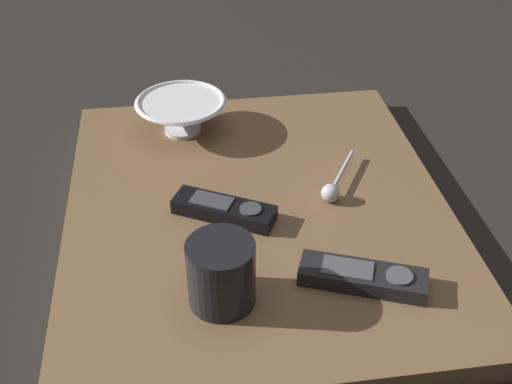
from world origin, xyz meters
TOP-DOWN VIEW (x-y plane):
  - ground_plane at (0.00, 0.00)m, footprint 6.00×6.00m
  - table at (0.00, 0.00)m, footprint 0.57×0.67m
  - cereal_bowl at (0.10, -0.23)m, footprint 0.16×0.16m
  - coffee_mug at (0.07, 0.19)m, footprint 0.09×0.09m
  - teaspoon at (-0.12, -0.00)m, footprint 0.08×0.12m
  - tv_remote_near at (0.05, 0.02)m, footprint 0.16×0.11m
  - tv_remote_far at (-0.11, 0.19)m, footprint 0.17×0.11m

SIDE VIEW (x-z plane):
  - ground_plane at x=0.00m, z-range 0.00..0.00m
  - table at x=0.00m, z-range 0.00..0.04m
  - tv_remote_far at x=-0.11m, z-range 0.04..0.06m
  - tv_remote_near at x=0.05m, z-range 0.04..0.06m
  - teaspoon at x=-0.12m, z-range 0.04..0.07m
  - cereal_bowl at x=0.10m, z-range 0.04..0.10m
  - coffee_mug at x=0.07m, z-range 0.04..0.13m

